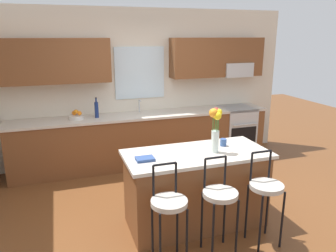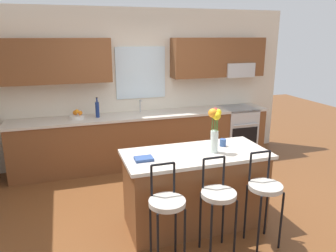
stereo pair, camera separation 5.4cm
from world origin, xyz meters
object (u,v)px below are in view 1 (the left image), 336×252
object	(u,v)px
mug_ceramic	(223,142)
cookbook	(145,159)
oven_range	(236,130)
flower_vase	(216,125)
fruit_bowl_oranges	(76,116)
bar_stool_far	(266,190)
kitchen_island	(196,188)
bottle_olive_oil	(97,109)
bar_stool_near	(169,207)
bar_stool_middle	(220,198)

from	to	relation	value
mug_ceramic	cookbook	world-z (taller)	mug_ceramic
oven_range	mug_ceramic	world-z (taller)	mug_ceramic
flower_vase	fruit_bowl_oranges	distance (m)	2.59
bar_stool_far	flower_vase	distance (m)	0.89
flower_vase	mug_ceramic	bearing A→B (deg)	39.91
kitchen_island	bottle_olive_oil	xyz separation A→B (m)	(-0.90, 2.08, 0.59)
oven_range	fruit_bowl_oranges	bearing A→B (deg)	179.43
bar_stool_near	cookbook	bearing A→B (deg)	98.83
bar_stool_middle	flower_vase	size ratio (longest dim) A/B	1.97
bar_stool_middle	mug_ceramic	size ratio (longest dim) A/B	11.58
fruit_bowl_oranges	bar_stool_middle	bearing A→B (deg)	-65.39
fruit_bowl_oranges	bottle_olive_oil	xyz separation A→B (m)	(0.33, -0.00, 0.09)
oven_range	kitchen_island	bearing A→B (deg)	-129.94
bar_stool_near	cookbook	world-z (taller)	bar_stool_near
kitchen_island	bar_stool_middle	distance (m)	0.63
mug_ceramic	bottle_olive_oil	world-z (taller)	bottle_olive_oil
kitchen_island	flower_vase	bearing A→B (deg)	-15.64
flower_vase	bottle_olive_oil	xyz separation A→B (m)	(-1.10, 2.14, -0.19)
bar_stool_far	bar_stool_near	bearing A→B (deg)	180.00
oven_range	bottle_olive_oil	bearing A→B (deg)	179.46
bar_stool_near	flower_vase	size ratio (longest dim) A/B	1.97
bar_stool_middle	mug_ceramic	bearing A→B (deg)	60.69
oven_range	kitchen_island	xyz separation A→B (m)	(-1.72, -2.05, 0.00)
bar_stool_near	kitchen_island	bearing A→B (deg)	47.78
bottle_olive_oil	cookbook	bearing A→B (deg)	-82.86
flower_vase	cookbook	distance (m)	0.89
cookbook	fruit_bowl_oranges	bearing A→B (deg)	105.61
mug_ceramic	flower_vase	bearing A→B (deg)	-140.09
oven_range	bar_stool_far	distance (m)	2.91
cookbook	flower_vase	bearing A→B (deg)	-0.63
bar_stool_near	bar_stool_middle	xyz separation A→B (m)	(0.55, 0.00, 0.00)
flower_vase	mug_ceramic	xyz separation A→B (m)	(0.20, 0.17, -0.28)
oven_range	flower_vase	distance (m)	2.72
bar_stool_far	flower_vase	world-z (taller)	flower_vase
bar_stool_middle	kitchen_island	bearing A→B (deg)	90.00
bar_stool_far	cookbook	bearing A→B (deg)	154.77
bar_stool_middle	flower_vase	distance (m)	0.85
oven_range	bar_stool_middle	size ratio (longest dim) A/B	0.88
bar_stool_middle	fruit_bowl_oranges	xyz separation A→B (m)	(-1.23, 2.69, 0.33)
oven_range	kitchen_island	size ratio (longest dim) A/B	0.54
bar_stool_near	bar_stool_middle	distance (m)	0.55
bar_stool_middle	fruit_bowl_oranges	distance (m)	2.98
flower_vase	fruit_bowl_oranges	xyz separation A→B (m)	(-1.43, 2.14, -0.28)
kitchen_island	bar_stool_near	size ratio (longest dim) A/B	1.63
oven_range	bar_stool_near	bearing A→B (deg)	-130.47
flower_vase	fruit_bowl_oranges	bearing A→B (deg)	123.80
bar_stool_middle	mug_ceramic	distance (m)	0.89
bar_stool_near	cookbook	size ratio (longest dim) A/B	5.21
bar_stool_middle	mug_ceramic	xyz separation A→B (m)	(0.40, 0.72, 0.33)
mug_ceramic	cookbook	size ratio (longest dim) A/B	0.45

